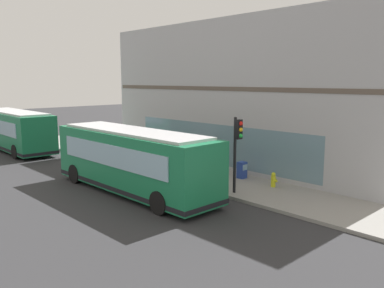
% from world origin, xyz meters
% --- Properties ---
extents(ground, '(120.00, 120.00, 0.00)m').
position_xyz_m(ground, '(0.00, 0.00, 0.00)').
color(ground, '#2D2D30').
extents(sidewalk_curb, '(3.84, 40.00, 0.15)m').
position_xyz_m(sidewalk_curb, '(4.52, 0.00, 0.07)').
color(sidewalk_curb, gray).
rests_on(sidewalk_curb, ground).
extents(building_corner, '(7.80, 19.93, 8.93)m').
position_xyz_m(building_corner, '(10.31, 0.00, 4.46)').
color(building_corner, '#A8A8AD').
rests_on(building_corner, ground).
extents(city_bus_nearside, '(2.69, 10.07, 3.07)m').
position_xyz_m(city_bus_nearside, '(0.05, -0.47, 1.55)').
color(city_bus_nearside, '#197247').
rests_on(city_bus_nearside, ground).
extents(city_bus_far_down_street, '(2.74, 10.08, 3.07)m').
position_xyz_m(city_bus_far_down_street, '(0.16, 15.33, 1.55)').
color(city_bus_far_down_street, '#197247').
rests_on(city_bus_far_down_street, ground).
extents(traffic_light_near_corner, '(0.32, 0.49, 3.57)m').
position_xyz_m(traffic_light_near_corner, '(3.20, -4.34, 2.64)').
color(traffic_light_near_corner, black).
rests_on(traffic_light_near_corner, sidewalk_curb).
extents(fire_hydrant, '(0.35, 0.35, 0.74)m').
position_xyz_m(fire_hydrant, '(5.37, -4.90, 0.51)').
color(fire_hydrant, gold).
rests_on(fire_hydrant, sidewalk_curb).
extents(pedestrian_near_building_entrance, '(0.32, 0.32, 1.59)m').
position_xyz_m(pedestrian_near_building_entrance, '(4.48, 3.10, 1.06)').
color(pedestrian_near_building_entrance, '#8C3F8C').
rests_on(pedestrian_near_building_entrance, sidewalk_curb).
extents(pedestrian_walking_along_curb, '(0.32, 0.32, 1.79)m').
position_xyz_m(pedestrian_walking_along_curb, '(5.44, 0.80, 1.19)').
color(pedestrian_walking_along_curb, silver).
rests_on(pedestrian_walking_along_curb, sidewalk_curb).
extents(pedestrian_near_hydrant, '(0.32, 0.32, 1.74)m').
position_xyz_m(pedestrian_near_hydrant, '(4.57, -0.39, 1.16)').
color(pedestrian_near_hydrant, '#99994C').
rests_on(pedestrian_near_hydrant, sidewalk_curb).
extents(newspaper_vending_box, '(0.44, 0.43, 0.90)m').
position_xyz_m(newspaper_vending_box, '(5.61, -2.70, 0.60)').
color(newspaper_vending_box, '#263F99').
rests_on(newspaper_vending_box, sidewalk_curb).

